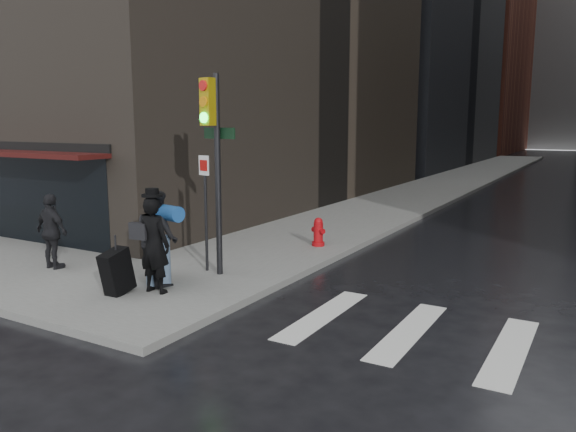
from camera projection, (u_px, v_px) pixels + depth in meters
name	position (u px, v px, depth m)	size (l,w,h in m)	color
ground	(142.00, 300.00, 11.06)	(140.00, 140.00, 0.00)	black
sidewalk_left	(462.00, 179.00, 34.11)	(4.00, 50.00, 0.15)	slate
crosswalk	(568.00, 361.00, 8.21)	(8.50, 3.00, 0.01)	silver
bldg_left_far	(426.00, 43.00, 68.29)	(22.00, 20.00, 26.00)	brown
storefront	(5.00, 181.00, 15.83)	(8.40, 1.11, 2.83)	black
man_overcoat	(146.00, 249.00, 10.91)	(1.08, 1.10, 2.10)	black
man_jeans	(158.00, 237.00, 11.48)	(1.37, 1.14, 1.98)	black
man_greycoat	(52.00, 231.00, 12.74)	(1.03, 0.48, 1.72)	black
traffic_light	(213.00, 147.00, 11.90)	(1.06, 0.58, 4.32)	black
fire_hydrant	(318.00, 233.00, 15.18)	(0.45, 0.34, 0.77)	#B20A10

